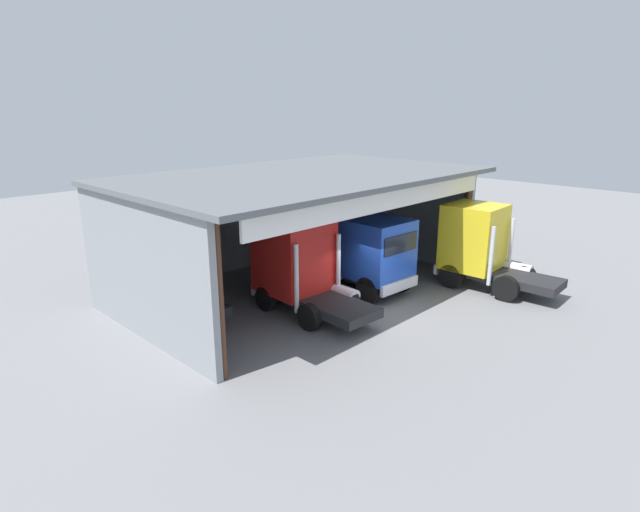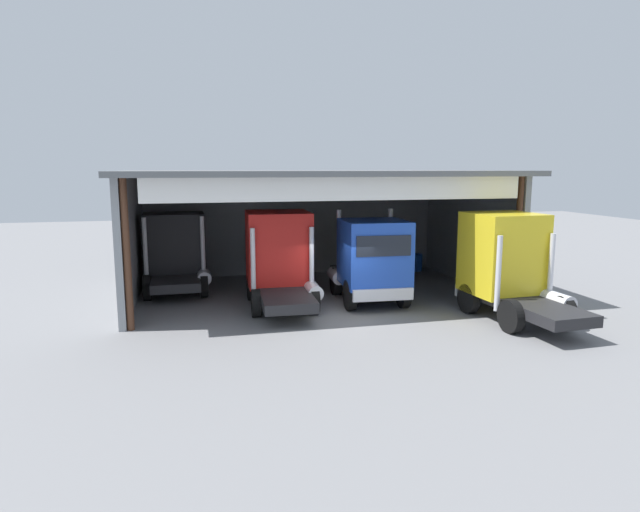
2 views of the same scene
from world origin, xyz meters
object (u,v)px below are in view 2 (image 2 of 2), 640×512
at_px(truck_blue_left_bay, 371,259).
at_px(tool_cart, 404,265).
at_px(truck_red_center_left_bay, 280,256).
at_px(oil_drum, 416,262).
at_px(truck_black_center_right_bay, 175,251).
at_px(truck_yellow_right_bay, 508,264).

bearing_deg(truck_blue_left_bay, tool_cart, -121.66).
xyz_separation_m(truck_red_center_left_bay, truck_blue_left_bay, (3.46, -0.82, -0.12)).
height_order(oil_drum, tool_cart, tool_cart).
relative_size(truck_black_center_right_bay, tool_cart, 4.22).
bearing_deg(truck_yellow_right_bay, tool_cart, 91.74).
distance_m(truck_black_center_right_bay, oil_drum, 12.25).
relative_size(truck_blue_left_bay, tool_cart, 5.39).
relative_size(truck_black_center_right_bay, oil_drum, 4.77).
xyz_separation_m(truck_black_center_right_bay, tool_cart, (10.94, 1.06, -1.27)).
bearing_deg(tool_cart, truck_blue_left_bay, -124.81).
xyz_separation_m(oil_drum, tool_cart, (-1.08, -0.93, 0.06)).
bearing_deg(truck_red_center_left_bay, truck_yellow_right_bay, -23.81).
height_order(truck_red_center_left_bay, truck_yellow_right_bay, truck_yellow_right_bay).
bearing_deg(truck_red_center_left_bay, truck_black_center_right_bay, 144.55).
bearing_deg(truck_red_center_left_bay, oil_drum, 35.35).
height_order(truck_blue_left_bay, truck_yellow_right_bay, truck_yellow_right_bay).
xyz_separation_m(truck_blue_left_bay, tool_cart, (3.49, 5.02, -1.26)).
relative_size(truck_black_center_right_bay, truck_blue_left_bay, 0.78).
bearing_deg(truck_black_center_right_bay, tool_cart, 4.63).
bearing_deg(oil_drum, truck_red_center_left_bay, -147.41).
bearing_deg(truck_blue_left_bay, truck_yellow_right_bay, 147.36).
distance_m(truck_red_center_left_bay, oil_drum, 9.64).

